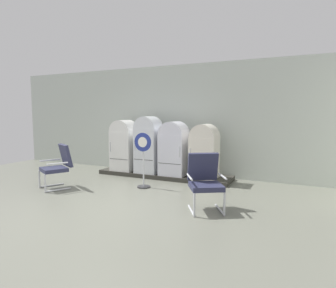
% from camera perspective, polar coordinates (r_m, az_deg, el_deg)
% --- Properties ---
extents(ground, '(12.00, 10.00, 0.05)m').
position_cam_1_polar(ground, '(5.80, -14.30, -12.40)').
color(ground, slate).
extents(back_wall, '(11.76, 0.12, 3.19)m').
position_cam_1_polar(back_wall, '(8.65, 1.01, 4.86)').
color(back_wall, '#BAC3B9').
rests_on(back_wall, ground).
extents(display_plinth, '(3.85, 0.95, 0.12)m').
position_cam_1_polar(display_plinth, '(8.25, -0.82, -6.08)').
color(display_plinth, '#312F29').
rests_on(display_plinth, ground).
extents(refrigerator_0, '(0.67, 0.61, 1.49)m').
position_cam_1_polar(refrigerator_0, '(8.61, -8.67, 0.03)').
color(refrigerator_0, white).
rests_on(refrigerator_0, display_plinth).
extents(refrigerator_1, '(0.65, 0.61, 1.59)m').
position_cam_1_polar(refrigerator_1, '(8.18, -3.91, 0.22)').
color(refrigerator_1, silver).
rests_on(refrigerator_1, display_plinth).
extents(refrigerator_2, '(0.70, 0.63, 1.46)m').
position_cam_1_polar(refrigerator_2, '(7.84, 1.19, -0.60)').
color(refrigerator_2, white).
rests_on(refrigerator_2, display_plinth).
extents(refrigerator_3, '(0.67, 0.62, 1.41)m').
position_cam_1_polar(refrigerator_3, '(7.53, 7.19, -1.14)').
color(refrigerator_3, silver).
rests_on(refrigerator_3, display_plinth).
extents(armchair_left, '(0.83, 0.86, 1.05)m').
position_cam_1_polar(armchair_left, '(7.42, -20.85, -3.78)').
color(armchair_left, silver).
rests_on(armchair_left, ground).
extents(armchair_right, '(0.84, 0.87, 1.05)m').
position_cam_1_polar(armchair_right, '(5.44, 7.28, -6.91)').
color(armchair_right, silver).
rests_on(armchair_right, ground).
extents(sign_stand, '(0.45, 0.32, 1.33)m').
position_cam_1_polar(sign_stand, '(6.98, -4.93, -3.47)').
color(sign_stand, '#2D2D30').
rests_on(sign_stand, ground).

